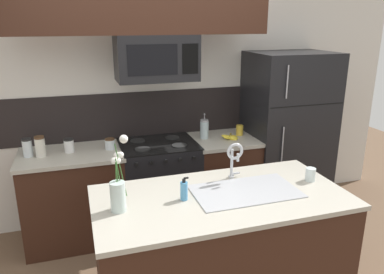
# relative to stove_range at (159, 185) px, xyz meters

# --- Properties ---
(rear_partition) EXTENTS (5.20, 0.10, 2.60)m
(rear_partition) POSITION_rel_stove_range_xyz_m (0.30, 0.38, 0.84)
(rear_partition) COLOR silver
(rear_partition) RESTS_ON ground
(splash_band) EXTENTS (3.25, 0.01, 0.48)m
(splash_band) POSITION_rel_stove_range_xyz_m (-0.00, 0.32, 0.69)
(splash_band) COLOR black
(splash_band) RESTS_ON rear_partition
(back_counter_left) EXTENTS (0.95, 0.65, 0.91)m
(back_counter_left) POSITION_rel_stove_range_xyz_m (-0.84, 0.00, -0.01)
(back_counter_left) COLOR #381E14
(back_counter_left) RESTS_ON ground
(back_counter_right) EXTENTS (0.67, 0.65, 0.91)m
(back_counter_right) POSITION_rel_stove_range_xyz_m (0.70, 0.00, -0.01)
(back_counter_right) COLOR #381E14
(back_counter_right) RESTS_ON ground
(stove_range) EXTENTS (0.76, 0.64, 0.93)m
(stove_range) POSITION_rel_stove_range_xyz_m (0.00, 0.00, 0.00)
(stove_range) COLOR black
(stove_range) RESTS_ON ground
(microwave) EXTENTS (0.74, 0.40, 0.42)m
(microwave) POSITION_rel_stove_range_xyz_m (0.00, -0.02, 1.30)
(microwave) COLOR black
(refrigerator) EXTENTS (0.87, 0.74, 1.78)m
(refrigerator) POSITION_rel_stove_range_xyz_m (1.46, 0.02, 0.43)
(refrigerator) COLOR black
(refrigerator) RESTS_ON ground
(storage_jar_tall) EXTENTS (0.09, 0.09, 0.17)m
(storage_jar_tall) POSITION_rel_stove_range_xyz_m (-1.20, 0.01, 0.53)
(storage_jar_tall) COLOR silver
(storage_jar_tall) RESTS_ON back_counter_left
(storage_jar_medium) EXTENTS (0.09, 0.09, 0.19)m
(storage_jar_medium) POSITION_rel_stove_range_xyz_m (-1.09, -0.02, 0.54)
(storage_jar_medium) COLOR silver
(storage_jar_medium) RESTS_ON back_counter_left
(storage_jar_short) EXTENTS (0.09, 0.09, 0.13)m
(storage_jar_short) POSITION_rel_stove_range_xyz_m (-0.85, 0.03, 0.51)
(storage_jar_short) COLOR silver
(storage_jar_short) RESTS_ON back_counter_left
(storage_jar_squat) EXTENTS (0.10, 0.10, 0.10)m
(storage_jar_squat) POSITION_rel_stove_range_xyz_m (-0.47, 0.00, 0.50)
(storage_jar_squat) COLOR silver
(storage_jar_squat) RESTS_ON back_counter_left
(banana_bunch) EXTENTS (0.19, 0.15, 0.08)m
(banana_bunch) POSITION_rel_stove_range_xyz_m (0.76, -0.06, 0.47)
(banana_bunch) COLOR yellow
(banana_bunch) RESTS_ON back_counter_right
(french_press) EXTENTS (0.09, 0.09, 0.27)m
(french_press) POSITION_rel_stove_range_xyz_m (0.51, 0.06, 0.55)
(french_press) COLOR silver
(french_press) RESTS_ON back_counter_right
(coffee_tin) EXTENTS (0.08, 0.08, 0.11)m
(coffee_tin) POSITION_rel_stove_range_xyz_m (0.91, 0.05, 0.50)
(coffee_tin) COLOR gold
(coffee_tin) RESTS_ON back_counter_right
(island_counter) EXTENTS (1.80, 0.91, 0.91)m
(island_counter) POSITION_rel_stove_range_xyz_m (0.18, -1.25, -0.01)
(island_counter) COLOR #381E14
(island_counter) RESTS_ON ground
(kitchen_sink) EXTENTS (0.76, 0.44, 0.16)m
(kitchen_sink) POSITION_rel_stove_range_xyz_m (0.36, -1.25, 0.38)
(kitchen_sink) COLOR #ADAFB5
(kitchen_sink) RESTS_ON island_counter
(sink_faucet) EXTENTS (0.14, 0.14, 0.31)m
(sink_faucet) POSITION_rel_stove_range_xyz_m (0.36, -1.03, 0.65)
(sink_faucet) COLOR #B7BABF
(sink_faucet) RESTS_ON island_counter
(dish_soap_bottle) EXTENTS (0.06, 0.05, 0.16)m
(dish_soap_bottle) POSITION_rel_stove_range_xyz_m (-0.09, -1.24, 0.52)
(dish_soap_bottle) COLOR #4C93C6
(dish_soap_bottle) RESTS_ON island_counter
(drinking_glass) EXTENTS (0.08, 0.08, 0.10)m
(drinking_glass) POSITION_rel_stove_range_xyz_m (0.92, -1.22, 0.50)
(drinking_glass) COLOR silver
(drinking_glass) RESTS_ON island_counter
(flower_vase) EXTENTS (0.14, 0.14, 0.49)m
(flower_vase) POSITION_rel_stove_range_xyz_m (-0.54, -1.25, 0.58)
(flower_vase) COLOR silver
(flower_vase) RESTS_ON island_counter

